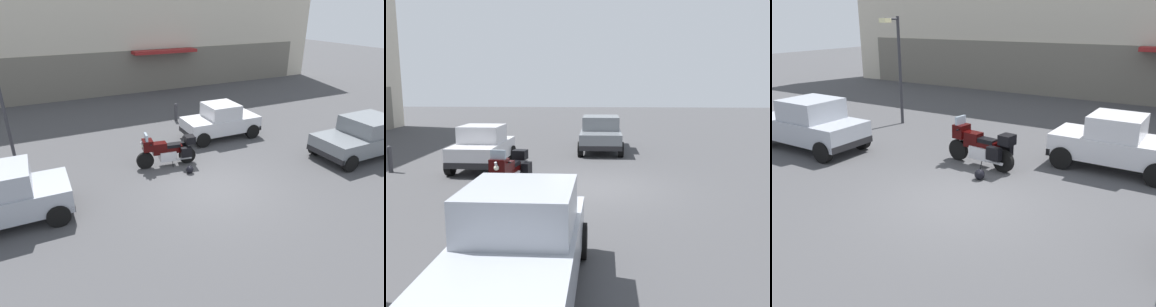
# 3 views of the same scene
# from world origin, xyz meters

# --- Properties ---
(ground_plane) EXTENTS (80.00, 80.00, 0.00)m
(ground_plane) POSITION_xyz_m (0.00, 0.00, 0.00)
(ground_plane) COLOR #424244
(building_facade_rear) EXTENTS (33.19, 3.40, 11.67)m
(building_facade_rear) POSITION_xyz_m (0.00, 15.00, 5.78)
(building_facade_rear) COLOR beige
(building_facade_rear) RESTS_ON ground
(motorcycle) EXTENTS (2.26, 0.91, 1.36)m
(motorcycle) POSITION_xyz_m (-0.73, 2.29, 0.62)
(motorcycle) COLOR black
(motorcycle) RESTS_ON ground
(helmet) EXTENTS (0.28, 0.28, 0.28)m
(helmet) POSITION_xyz_m (-0.26, 1.36, 0.14)
(helmet) COLOR black
(helmet) RESTS_ON ground
(car_sedan_far) EXTENTS (4.59, 1.93, 1.56)m
(car_sedan_far) POSITION_xyz_m (6.83, -0.27, 0.78)
(car_sedan_far) COLOR slate
(car_sedan_far) RESTS_ON ground
(car_compact_side) EXTENTS (3.51, 1.77, 1.56)m
(car_compact_side) POSITION_xyz_m (2.57, 4.00, 0.77)
(car_compact_side) COLOR silver
(car_compact_side) RESTS_ON ground
(streetlamp_curbside) EXTENTS (0.28, 0.94, 4.12)m
(streetlamp_curbside) POSITION_xyz_m (-5.89, 4.89, 2.56)
(streetlamp_curbside) COLOR #2D2D33
(streetlamp_curbside) RESTS_ON ground
(bollard_curbside) EXTENTS (0.16, 0.16, 0.94)m
(bollard_curbside) POSITION_xyz_m (1.70, 7.01, 0.50)
(bollard_curbside) COLOR #333338
(bollard_curbside) RESTS_ON ground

